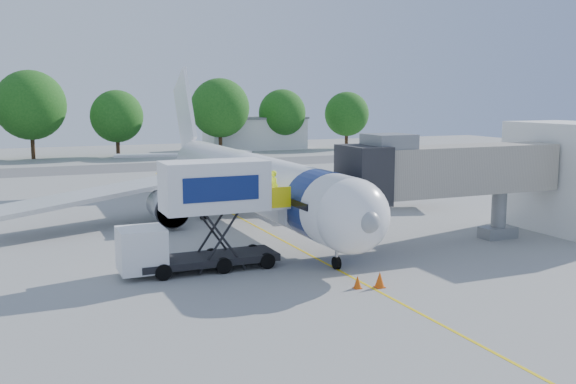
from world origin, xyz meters
name	(u,v)px	position (x,y,z in m)	size (l,w,h in m)	color
ground	(268,233)	(0.00, 0.00, 0.00)	(160.00, 160.00, 0.00)	gray
guidance_line	(268,233)	(0.00, 0.00, 0.01)	(0.15, 70.00, 0.01)	yellow
taxiway_strip	(144,167)	(0.00, 42.00, 0.00)	(120.00, 10.00, 0.01)	#59595B
aircraft	(246,180)	(0.00, 4.12, 2.95)	(34.17, 37.73, 11.35)	white
jet_bridge	(440,172)	(7.99, -7.00, 4.34)	(13.90, 3.20, 6.60)	#A29B8B
terminal_stub	(573,177)	(18.50, -7.00, 3.50)	(5.00, 8.00, 7.00)	silver
catering_hiloader	(202,216)	(-6.27, -7.00, 2.76)	(8.50, 2.44, 5.50)	black
ground_tug	(433,285)	(1.35, -15.75, 0.76)	(3.94, 2.68, 1.44)	white
safety_cone_a	(380,280)	(0.36, -13.09, 0.36)	(0.47, 0.47, 0.75)	#DA4E0B
safety_cone_b	(358,282)	(-0.64, -12.82, 0.29)	(0.38, 0.38, 0.60)	#DA4E0B
outbuilding_right	(255,133)	(22.00, 62.00, 2.66)	(16.40, 7.40, 5.30)	silver
tree_c	(30,105)	(-12.26, 58.58, 7.46)	(9.64, 9.64, 12.29)	#382314
tree_d	(117,116)	(-0.84, 57.38, 5.82)	(7.53, 7.53, 9.60)	#382314
tree_e	(220,108)	(14.34, 56.45, 6.92)	(8.95, 8.95, 11.41)	#382314
tree_f	(282,113)	(26.01, 59.93, 5.97)	(7.72, 7.72, 9.84)	#382314
tree_g	(347,114)	(36.93, 57.97, 5.73)	(7.40, 7.40, 9.44)	#382314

